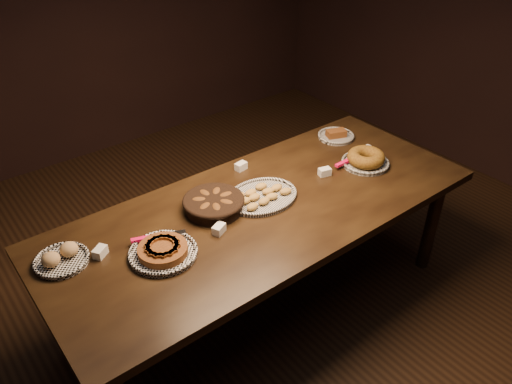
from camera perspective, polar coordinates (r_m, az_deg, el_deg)
ground at (r=3.17m, az=0.85°, el=-12.71°), size 5.00×5.00×0.00m
buffet_table at (r=2.72m, az=0.97°, el=-2.84°), size 2.40×1.00×0.75m
apple_tart_plate at (r=2.39m, az=-10.60°, el=-6.64°), size 0.33×0.33×0.06m
madeleine_platter at (r=2.72m, az=0.65°, el=-0.47°), size 0.41×0.33×0.05m
bundt_cake_plate at (r=3.09m, az=12.41°, el=3.68°), size 0.34×0.30×0.09m
croissant_basket at (r=2.63m, az=-4.87°, el=-1.25°), size 0.39×0.39×0.08m
bread_roll_plate at (r=2.47m, az=-21.38°, el=-7.06°), size 0.25×0.25×0.08m
loaf_plate at (r=3.38m, az=9.13°, el=6.40°), size 0.24×0.24×0.06m
tent_cards at (r=2.77m, az=0.41°, el=0.31°), size 1.81×0.48×0.04m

